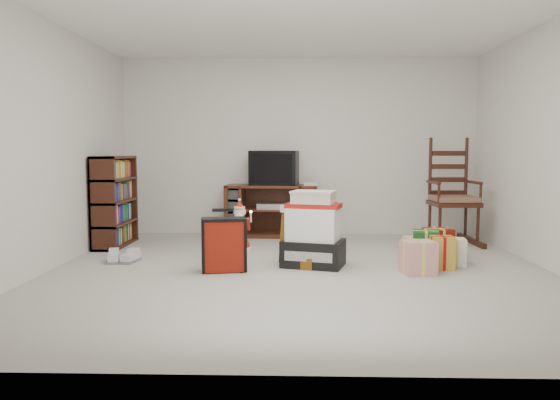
{
  "coord_description": "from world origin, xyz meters",
  "views": [
    {
      "loc": [
        -0.03,
        -5.31,
        1.2
      ],
      "look_at": [
        -0.21,
        0.6,
        0.66
      ],
      "focal_mm": 35.0,
      "sensor_mm": 36.0,
      "label": 1
    }
  ],
  "objects_px": {
    "mrs_claus_figurine": "(240,231)",
    "sneaker_pair": "(122,258)",
    "rocking_chair": "(452,205)",
    "gift_pile": "(313,234)",
    "bookshelf": "(115,203)",
    "santa_figurine": "(316,232)",
    "tv_stand": "(271,211)",
    "crt_television": "(274,168)",
    "gift_cluster": "(430,252)",
    "teddy_bear": "(319,251)",
    "red_suitcase": "(224,244)"
  },
  "relations": [
    {
      "from": "tv_stand",
      "to": "santa_figurine",
      "type": "height_order",
      "value": "tv_stand"
    },
    {
      "from": "red_suitcase",
      "to": "teddy_bear",
      "type": "distance_m",
      "value": 1.02
    },
    {
      "from": "gift_pile",
      "to": "gift_cluster",
      "type": "xyz_separation_m",
      "value": [
        1.24,
        0.14,
        -0.21
      ]
    },
    {
      "from": "rocking_chair",
      "to": "crt_television",
      "type": "height_order",
      "value": "rocking_chair"
    },
    {
      "from": "red_suitcase",
      "to": "mrs_claus_figurine",
      "type": "xyz_separation_m",
      "value": [
        0.03,
        1.19,
        -0.04
      ]
    },
    {
      "from": "gift_pile",
      "to": "rocking_chair",
      "type": "bearing_deg",
      "value": 55.23
    },
    {
      "from": "tv_stand",
      "to": "mrs_claus_figurine",
      "type": "distance_m",
      "value": 1.11
    },
    {
      "from": "sneaker_pair",
      "to": "crt_television",
      "type": "height_order",
      "value": "crt_television"
    },
    {
      "from": "teddy_bear",
      "to": "crt_television",
      "type": "bearing_deg",
      "value": 105.92
    },
    {
      "from": "sneaker_pair",
      "to": "rocking_chair",
      "type": "bearing_deg",
      "value": 15.78
    },
    {
      "from": "tv_stand",
      "to": "mrs_claus_figurine",
      "type": "relative_size",
      "value": 2.11
    },
    {
      "from": "gift_pile",
      "to": "teddy_bear",
      "type": "xyz_separation_m",
      "value": [
        0.06,
        0.04,
        -0.19
      ]
    },
    {
      "from": "tv_stand",
      "to": "gift_pile",
      "type": "bearing_deg",
      "value": -72.21
    },
    {
      "from": "mrs_claus_figurine",
      "to": "sneaker_pair",
      "type": "distance_m",
      "value": 1.43
    },
    {
      "from": "teddy_bear",
      "to": "santa_figurine",
      "type": "relative_size",
      "value": 0.58
    },
    {
      "from": "teddy_bear",
      "to": "mrs_claus_figurine",
      "type": "height_order",
      "value": "mrs_claus_figurine"
    },
    {
      "from": "rocking_chair",
      "to": "gift_pile",
      "type": "height_order",
      "value": "rocking_chair"
    },
    {
      "from": "gift_pile",
      "to": "sneaker_pair",
      "type": "relative_size",
      "value": 2.14
    },
    {
      "from": "tv_stand",
      "to": "crt_television",
      "type": "distance_m",
      "value": 0.6
    },
    {
      "from": "crt_television",
      "to": "teddy_bear",
      "type": "bearing_deg",
      "value": -67.72
    },
    {
      "from": "red_suitcase",
      "to": "sneaker_pair",
      "type": "xyz_separation_m",
      "value": [
        -1.16,
        0.41,
        -0.22
      ]
    },
    {
      "from": "crt_television",
      "to": "bookshelf",
      "type": "bearing_deg",
      "value": -151.77
    },
    {
      "from": "gift_cluster",
      "to": "sneaker_pair",
      "type": "bearing_deg",
      "value": -179.81
    },
    {
      "from": "mrs_claus_figurine",
      "to": "sneaker_pair",
      "type": "bearing_deg",
      "value": -146.91
    },
    {
      "from": "santa_figurine",
      "to": "sneaker_pair",
      "type": "relative_size",
      "value": 1.62
    },
    {
      "from": "teddy_bear",
      "to": "santa_figurine",
      "type": "bearing_deg",
      "value": 90.19
    },
    {
      "from": "santa_figurine",
      "to": "sneaker_pair",
      "type": "bearing_deg",
      "value": -160.79
    },
    {
      "from": "tv_stand",
      "to": "gift_cluster",
      "type": "relative_size",
      "value": 1.16
    },
    {
      "from": "teddy_bear",
      "to": "gift_cluster",
      "type": "xyz_separation_m",
      "value": [
        1.17,
        0.1,
        -0.02
      ]
    },
    {
      "from": "tv_stand",
      "to": "teddy_bear",
      "type": "distance_m",
      "value": 2.02
    },
    {
      "from": "mrs_claus_figurine",
      "to": "gift_cluster",
      "type": "relative_size",
      "value": 0.55
    },
    {
      "from": "bookshelf",
      "to": "sneaker_pair",
      "type": "distance_m",
      "value": 1.22
    },
    {
      "from": "bookshelf",
      "to": "crt_television",
      "type": "relative_size",
      "value": 1.64
    },
    {
      "from": "rocking_chair",
      "to": "santa_figurine",
      "type": "bearing_deg",
      "value": -161.79
    },
    {
      "from": "bookshelf",
      "to": "mrs_claus_figurine",
      "type": "bearing_deg",
      "value": -9.26
    },
    {
      "from": "gift_pile",
      "to": "mrs_claus_figurine",
      "type": "height_order",
      "value": "gift_pile"
    },
    {
      "from": "gift_pile",
      "to": "sneaker_pair",
      "type": "height_order",
      "value": "gift_pile"
    },
    {
      "from": "sneaker_pair",
      "to": "gift_cluster",
      "type": "height_order",
      "value": "gift_cluster"
    },
    {
      "from": "bookshelf",
      "to": "santa_figurine",
      "type": "bearing_deg",
      "value": -6.78
    },
    {
      "from": "red_suitcase",
      "to": "teddy_bear",
      "type": "height_order",
      "value": "red_suitcase"
    },
    {
      "from": "red_suitcase",
      "to": "mrs_claus_figurine",
      "type": "bearing_deg",
      "value": 77.66
    },
    {
      "from": "gift_pile",
      "to": "teddy_bear",
      "type": "distance_m",
      "value": 0.2
    },
    {
      "from": "mrs_claus_figurine",
      "to": "sneaker_pair",
      "type": "xyz_separation_m",
      "value": [
        -1.19,
        -0.78,
        -0.18
      ]
    },
    {
      "from": "red_suitcase",
      "to": "sneaker_pair",
      "type": "distance_m",
      "value": 1.25
    },
    {
      "from": "bookshelf",
      "to": "gift_pile",
      "type": "xyz_separation_m",
      "value": [
        2.46,
        -1.17,
        -0.21
      ]
    },
    {
      "from": "santa_figurine",
      "to": "teddy_bear",
      "type": "bearing_deg",
      "value": -89.81
    },
    {
      "from": "bookshelf",
      "to": "teddy_bear",
      "type": "xyz_separation_m",
      "value": [
        2.53,
        -1.13,
        -0.4
      ]
    },
    {
      "from": "red_suitcase",
      "to": "crt_television",
      "type": "bearing_deg",
      "value": 68.94
    },
    {
      "from": "rocking_chair",
      "to": "sneaker_pair",
      "type": "xyz_separation_m",
      "value": [
        -3.91,
        -1.42,
        -0.44
      ]
    },
    {
      "from": "rocking_chair",
      "to": "mrs_claus_figurine",
      "type": "bearing_deg",
      "value": -169.29
    }
  ]
}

